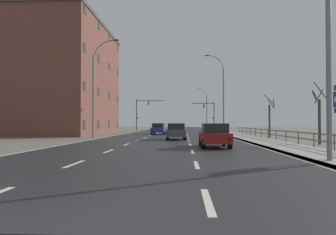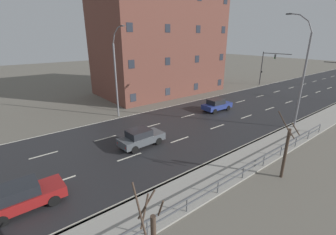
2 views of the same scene
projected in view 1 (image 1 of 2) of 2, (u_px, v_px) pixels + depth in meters
The scene contains 16 objects.
ground_plane at pixel (173, 133), 52.28m from camera, with size 160.00×160.00×0.12m.
road_asphalt_strip at pixel (175, 131), 64.26m from camera, with size 14.00×120.00×0.03m.
sidewalk_right at pixel (216, 131), 63.84m from camera, with size 3.00×120.00×0.12m.
guardrail at pixel (272, 133), 28.08m from camera, with size 0.07×33.71×1.00m.
street_lamp_foreground at pixel (325, 38), 12.31m from camera, with size 2.27×0.24×10.09m.
street_lamp_midground at pixel (222, 95), 44.62m from camera, with size 2.80×0.24×11.47m.
street_lamp_distant at pixel (206, 110), 76.91m from camera, with size 2.43×0.24×10.11m.
street_lamp_left_bank at pixel (95, 90), 32.44m from camera, with size 2.77×0.24×10.38m.
traffic_signal_right at pixel (210, 112), 61.78m from camera, with size 4.54×0.36×5.80m.
traffic_signal_left at pixel (141, 110), 64.18m from camera, with size 5.60×0.36×6.50m.
car_far_right at pixel (176, 131), 29.75m from camera, with size 1.96×4.17×1.57m.
car_near_right at pixel (159, 129), 43.24m from camera, with size 1.98×4.18×1.57m.
car_near_left at pixel (214, 135), 20.19m from camera, with size 1.88×4.12×1.57m.
brick_building at pixel (64, 79), 45.18m from camera, with size 12.25×20.78×15.92m.
bare_tree_near at pixel (319, 118), 23.05m from camera, with size 1.05×1.00×4.63m.
bare_tree_mid at pixel (270, 119), 34.23m from camera, with size 1.30×1.05×4.74m.
Camera 1 is at (1.85, -4.29, 1.59)m, focal length 33.18 mm.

